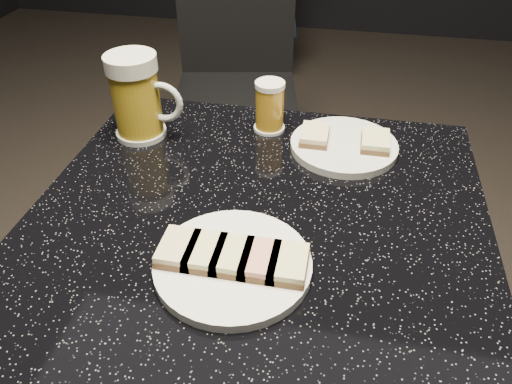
% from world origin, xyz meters
% --- Properties ---
extents(plate_large, '(0.21, 0.21, 0.01)m').
position_xyz_m(plate_large, '(-0.01, -0.11, 0.76)').
color(plate_large, white).
rests_on(plate_large, table).
extents(plate_small, '(0.19, 0.19, 0.01)m').
position_xyz_m(plate_small, '(0.12, 0.22, 0.76)').
color(plate_small, silver).
rests_on(plate_small, table).
extents(table, '(0.70, 0.70, 0.75)m').
position_xyz_m(table, '(0.00, 0.00, 0.51)').
color(table, black).
rests_on(table, floor).
extents(beer_mug, '(0.14, 0.09, 0.16)m').
position_xyz_m(beer_mug, '(-0.26, 0.20, 0.83)').
color(beer_mug, silver).
rests_on(beer_mug, table).
extents(beer_tumbler, '(0.06, 0.06, 0.10)m').
position_xyz_m(beer_tumbler, '(-0.03, 0.27, 0.80)').
color(beer_tumbler, white).
rests_on(beer_tumbler, table).
extents(chair, '(0.48, 0.48, 0.87)m').
position_xyz_m(chair, '(-0.27, 1.02, 0.50)').
color(chair, black).
rests_on(chair, floor).
extents(canapes_on_plate_large, '(0.20, 0.07, 0.02)m').
position_xyz_m(canapes_on_plate_large, '(-0.01, -0.11, 0.77)').
color(canapes_on_plate_large, '#4C3521').
rests_on(canapes_on_plate_large, plate_large).
extents(canapes_on_plate_small, '(0.16, 0.07, 0.02)m').
position_xyz_m(canapes_on_plate_small, '(0.12, 0.22, 0.77)').
color(canapes_on_plate_small, '#4C3521').
rests_on(canapes_on_plate_small, plate_small).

